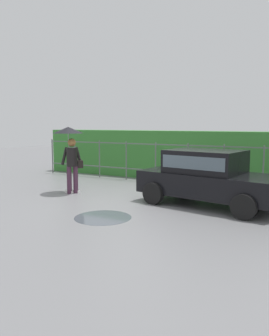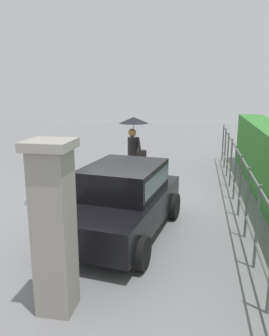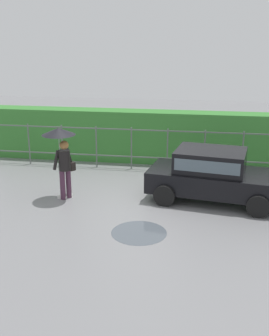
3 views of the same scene
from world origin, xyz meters
name	(u,v)px [view 1 (image 1 of 3)]	position (x,y,z in m)	size (l,w,h in m)	color
ground_plane	(134,200)	(0.00, 0.00, 0.00)	(40.00, 40.00, 0.00)	slate
car	(208,175)	(2.04, 0.41, 0.80)	(3.92, 2.31, 1.48)	black
pedestrian	(70,145)	(-2.20, -0.14, 1.52)	(0.94, 0.94, 2.08)	#47283D
fence_section	(171,161)	(-0.11, 2.94, 0.83)	(11.42, 0.05, 1.50)	#59605B
hedge_row	(182,156)	(-0.11, 4.00, 0.95)	(12.37, 0.90, 1.90)	#387F33
puddle_near	(103,217)	(0.30, -2.02, 0.00)	(1.34, 1.34, 0.00)	#4C545B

